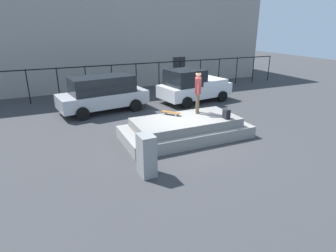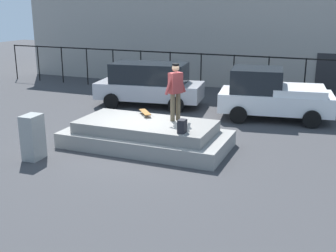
# 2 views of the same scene
# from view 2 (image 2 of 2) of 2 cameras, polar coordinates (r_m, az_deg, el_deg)

# --- Properties ---
(ground_plane) EXTENTS (60.00, 60.00, 0.00)m
(ground_plane) POSITION_cam_2_polar(r_m,az_deg,el_deg) (13.36, -3.42, -2.69)
(ground_plane) COLOR #38383A
(concrete_ledge) EXTENTS (5.06, 2.43, 0.80)m
(concrete_ledge) POSITION_cam_2_polar(r_m,az_deg,el_deg) (13.24, -2.93, -1.21)
(concrete_ledge) COLOR gray
(concrete_ledge) RESTS_ON ground_plane
(skateboarder) EXTENTS (0.46, 0.76, 1.74)m
(skateboarder) POSITION_cam_2_polar(r_m,az_deg,el_deg) (13.00, 1.00, 5.03)
(skateboarder) COLOR brown
(skateboarder) RESTS_ON concrete_ledge
(skateboard) EXTENTS (0.67, 0.74, 0.12)m
(skateboard) POSITION_cam_2_polar(r_m,az_deg,el_deg) (13.81, -3.07, 1.84)
(skateboard) COLOR brown
(skateboard) RESTS_ON concrete_ledge
(backpack) EXTENTS (0.20, 0.28, 0.38)m
(backpack) POSITION_cam_2_polar(r_m,az_deg,el_deg) (11.92, 1.90, -0.03)
(backpack) COLOR black
(backpack) RESTS_ON concrete_ledge
(car_silver_hatchback_near) EXTENTS (4.69, 2.54, 1.83)m
(car_silver_hatchback_near) POSITION_cam_2_polar(r_m,az_deg,el_deg) (18.43, -2.49, 5.68)
(car_silver_hatchback_near) COLOR #B7B7BC
(car_silver_hatchback_near) RESTS_ON ground_plane
(car_white_pickup_mid) EXTENTS (4.40, 2.65, 1.92)m
(car_white_pickup_mid) POSITION_cam_2_polar(r_m,az_deg,el_deg) (16.75, 13.61, 4.11)
(car_white_pickup_mid) COLOR white
(car_white_pickup_mid) RESTS_ON ground_plane
(utility_box) EXTENTS (0.46, 0.62, 1.29)m
(utility_box) POSITION_cam_2_polar(r_m,az_deg,el_deg) (12.67, -17.51, -1.43)
(utility_box) COLOR gray
(utility_box) RESTS_ON ground_plane
(fence_row) EXTENTS (24.06, 0.06, 1.97)m
(fence_row) POSITION_cam_2_polar(r_m,az_deg,el_deg) (20.59, 6.54, 7.66)
(fence_row) COLOR black
(fence_row) RESTS_ON ground_plane
(warehouse_building) EXTENTS (24.62, 9.30, 7.20)m
(warehouse_building) POSITION_cam_2_polar(r_m,az_deg,el_deg) (26.48, 10.57, 14.39)
(warehouse_building) COLOR gray
(warehouse_building) RESTS_ON ground_plane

